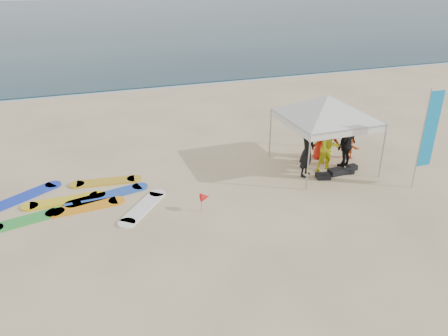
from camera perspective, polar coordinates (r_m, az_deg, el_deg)
name	(u,v)px	position (r m, az deg, el deg)	size (l,w,h in m)	color
ground	(258,243)	(12.53, 4.47, -9.69)	(120.00, 120.00, 0.00)	beige
ocean	(93,19)	(69.85, -16.72, 18.18)	(160.00, 84.00, 0.08)	#0C2633
shoreline_foam	(144,88)	(28.79, -10.41, 10.27)	(160.00, 1.20, 0.01)	silver
person_black_a	(307,151)	(16.16, 10.81, 2.21)	(0.71, 0.47, 1.96)	black
person_yellow	(329,149)	(16.72, 13.62, 2.46)	(0.88, 0.69, 1.81)	yellow
person_orange_a	(327,142)	(17.45, 13.29, 3.34)	(1.13, 0.65, 1.75)	#C33911
person_black_b	(347,145)	(17.27, 15.71, 2.85)	(1.03, 0.43, 1.76)	black
person_orange_b	(321,138)	(17.84, 12.60, 3.83)	(0.84, 0.54, 1.71)	red
person_seated	(350,148)	(18.32, 16.08, 2.50)	(0.76, 0.24, 0.82)	#FA5C16
canopy_tent	(328,96)	(16.44, 13.48, 9.18)	(4.30, 4.30, 3.24)	#A5A5A8
feather_flag	(429,131)	(16.15, 25.24, 4.44)	(0.60, 0.04, 3.55)	#A5A5A8
marker_pennant	(205,197)	(13.75, -2.51, -3.82)	(0.28, 0.28, 0.64)	#A5A5A8
gear_pile	(338,172)	(16.83, 14.62, -0.52)	(1.90, 0.65, 0.22)	black
surfboard_spread	(80,200)	(15.26, -18.27, -4.03)	(5.62, 3.83, 0.07)	#1732C4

